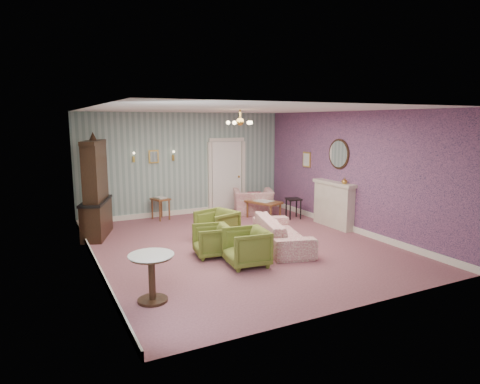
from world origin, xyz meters
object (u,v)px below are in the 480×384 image
wingback_chair (253,198)px  olive_chair_c (217,224)px  fireplace (334,204)px  coffee_table (264,210)px  pedestal_table (152,278)px  dresser (95,186)px  sofa_chintz (282,228)px  side_table_black (293,209)px  olive_chair_a (246,246)px  olive_chair_b (212,239)px

wingback_chair → olive_chair_c: bearing=67.1°
fireplace → coffee_table: 1.97m
pedestal_table → dresser: bearing=92.7°
sofa_chintz → wingback_chair: bearing=-1.3°
sofa_chintz → side_table_black: size_ratio=3.74×
side_table_black → olive_chair_a: bearing=-136.4°
olive_chair_a → dresser: 4.07m
dresser → pedestal_table: bearing=-67.0°
side_table_black → coffee_table: bearing=150.3°
wingback_chair → dresser: 4.48m
olive_chair_b → pedestal_table: (-1.63, -1.58, 0.02)m
olive_chair_a → sofa_chintz: (1.23, 0.71, 0.03)m
dresser → sofa_chintz: bearing=-17.3°
olive_chair_a → wingback_chair: bearing=156.1°
sofa_chintz → fireplace: (2.09, 0.87, 0.16)m
sofa_chintz → dresser: size_ratio=0.90×
fireplace → side_table_black: fireplace is taller
coffee_table → side_table_black: (0.71, -0.40, 0.04)m
wingback_chair → dresser: size_ratio=0.46×
olive_chair_b → pedestal_table: 2.27m
olive_chair_b → dresser: bearing=-135.0°
olive_chair_c → fireplace: bearing=71.1°
olive_chair_c → dresser: size_ratio=0.33×
sofa_chintz → olive_chair_b: bearing=103.0°
olive_chair_a → sofa_chintz: bearing=126.3°
olive_chair_b → olive_chair_c: (0.50, 0.88, 0.04)m
dresser → olive_chair_a: bearing=-36.5°
fireplace → olive_chair_a: bearing=-154.5°
olive_chair_a → fireplace: size_ratio=0.55×
sofa_chintz → coffee_table: 2.64m
olive_chair_c → sofa_chintz: 1.46m
sofa_chintz → olive_chair_a: bearing=136.3°
olive_chair_c → fireplace: size_ratio=0.56×
olive_chair_a → olive_chair_b: olive_chair_a is taller
olive_chair_b → pedestal_table: bearing=-36.7°
fireplace → olive_chair_c: bearing=178.1°
fireplace → wingback_chair: bearing=116.7°
olive_chair_b → fireplace: fireplace is taller
sofa_chintz → fireplace: fireplace is taller
olive_chair_a → side_table_black: (2.91, 2.76, -0.10)m
dresser → pedestal_table: (0.19, -4.11, -0.81)m
olive_chair_c → side_table_black: olive_chair_c is taller
olive_chair_c → coffee_table: 2.54m
sofa_chintz → dresser: dresser is taller
side_table_black → pedestal_table: (-4.90, -3.54, 0.09)m
sofa_chintz → fireplace: 2.27m
olive_chair_b → sofa_chintz: size_ratio=0.33×
olive_chair_a → side_table_black: olive_chair_a is taller
wingback_chair → coffee_table: bearing=110.3°
olive_chair_b → sofa_chintz: sofa_chintz is taller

